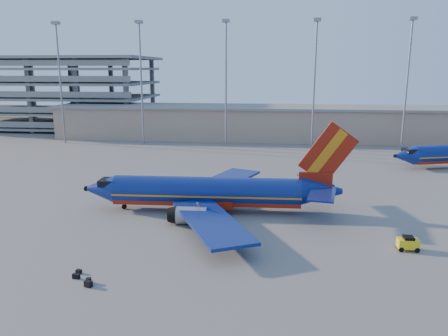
# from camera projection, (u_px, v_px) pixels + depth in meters

# --- Properties ---
(ground) EXTENTS (220.00, 220.00, 0.00)m
(ground) POSITION_uv_depth(u_px,v_px,m) (225.00, 206.00, 58.31)
(ground) COLOR slate
(ground) RESTS_ON ground
(terminal_building) EXTENTS (122.00, 16.00, 8.50)m
(terminal_building) POSITION_uv_depth(u_px,v_px,m) (289.00, 123.00, 112.39)
(terminal_building) COLOR gray
(terminal_building) RESTS_ON ground
(parking_garage) EXTENTS (62.00, 32.00, 21.40)m
(parking_garage) POSITION_uv_depth(u_px,v_px,m) (52.00, 89.00, 134.38)
(parking_garage) COLOR slate
(parking_garage) RESTS_ON ground
(light_mast_row) EXTENTS (101.60, 1.60, 28.65)m
(light_mast_row) POSITION_uv_depth(u_px,v_px,m) (270.00, 70.00, 98.39)
(light_mast_row) COLOR gray
(light_mast_row) RESTS_ON ground
(aircraft_main) EXTENTS (34.64, 33.30, 11.73)m
(aircraft_main) POSITION_uv_depth(u_px,v_px,m) (213.00, 192.00, 55.51)
(aircraft_main) COLOR navy
(aircraft_main) RESTS_ON ground
(baggage_tug) EXTENTS (2.08, 1.30, 1.47)m
(baggage_tug) POSITION_uv_depth(u_px,v_px,m) (408.00, 243.00, 43.86)
(baggage_tug) COLOR yellow
(baggage_tug) RESTS_ON ground
(luggage_pile) EXTENTS (2.52, 2.77, 0.53)m
(luggage_pile) POSITION_uv_depth(u_px,v_px,m) (84.00, 279.00, 37.44)
(luggage_pile) COLOR black
(luggage_pile) RESTS_ON ground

